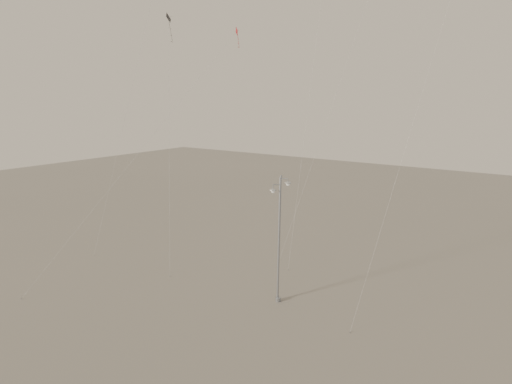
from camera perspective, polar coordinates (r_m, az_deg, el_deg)
The scene contains 7 objects.
ground at distance 31.03m, azimuth -9.41°, elevation -16.85°, with size 160.00×160.00×0.00m, color gray.
street_lamp at distance 30.26m, azimuth 3.32°, elevation -6.34°, with size 1.45×1.08×10.04m.
kite_0 at distance 42.84m, azimuth -14.87°, elevation 24.04°, with size 5.16×7.35×29.53m.
kite_1 at distance 35.76m, azimuth -12.32°, elevation 16.07°, with size 1.18×2.63×22.44m.
kite_3 at distance 34.16m, azimuth -11.15°, elevation 12.03°, with size 10.53×15.28×21.32m.
kite_4 at distance 32.83m, azimuth 24.71°, elevation 19.57°, with size 3.08×11.15×25.73m.
kite_5 at distance 45.51m, azimuth 14.39°, elevation 21.53°, with size 3.89×13.78×29.38m.
Camera 1 is at (19.13, -19.10, 15.25)m, focal length 28.00 mm.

